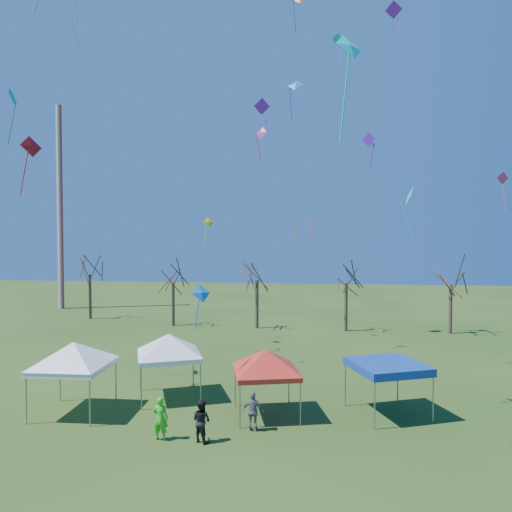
{
  "coord_description": "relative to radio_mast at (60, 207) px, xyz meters",
  "views": [
    {
      "loc": [
        2.86,
        -18.93,
        8.47
      ],
      "look_at": [
        0.17,
        3.0,
        7.7
      ],
      "focal_mm": 32.0,
      "sensor_mm": 36.0,
      "label": 1
    }
  ],
  "objects": [
    {
      "name": "person_green",
      "position": [
        24.51,
        -34.5,
        -11.58
      ],
      "size": [
        0.69,
        0.47,
        1.84
      ],
      "primitive_type": "imported",
      "rotation": [
        0.0,
        0.0,
        3.09
      ],
      "color": "green",
      "rests_on": "ground"
    },
    {
      "name": "person_grey",
      "position": [
        28.3,
        -33.12,
        -11.64
      ],
      "size": [
        1.03,
        0.46,
        1.73
      ],
      "primitive_type": "imported",
      "rotation": [
        0.0,
        0.0,
        3.11
      ],
      "color": "slate",
      "rests_on": "ground"
    },
    {
      "name": "kite_25",
      "position": [
        33.59,
        -30.27,
        0.78
      ],
      "size": [
        0.65,
        0.63,
        1.69
      ],
      "rotation": [
        0.0,
        0.0,
        2.38
      ],
      "color": "#5319B5",
      "rests_on": "ground"
    },
    {
      "name": "kite_19",
      "position": [
        29.36,
        -11.63,
        -3.54
      ],
      "size": [
        0.68,
        0.92,
        2.27
      ],
      "rotation": [
        0.0,
        0.0,
        1.87
      ],
      "color": "orange",
      "rests_on": "ground"
    },
    {
      "name": "kite_6",
      "position": [
        37.64,
        -12.65,
        15.4
      ],
      "size": [
        1.54,
        1.01,
        3.3
      ],
      "rotation": [
        0.0,
        0.0,
        2.95
      ],
      "color": "purple",
      "rests_on": "ground"
    },
    {
      "name": "tent_red",
      "position": [
        28.69,
        -31.29,
        -9.51
      ],
      "size": [
        4.08,
        4.08,
        3.7
      ],
      "rotation": [
        0.0,
        0.0,
        0.24
      ],
      "color": "gray",
      "rests_on": "ground"
    },
    {
      "name": "kite_3",
      "position": [
        29.42,
        -13.5,
        9.21
      ],
      "size": [
        1.56,
        1.21,
        3.36
      ],
      "rotation": [
        0.0,
        0.0,
        6.12
      ],
      "color": "blue",
      "rests_on": "ground"
    },
    {
      "name": "kite_11",
      "position": [
        27.18,
        -19.49,
        5.72
      ],
      "size": [
        1.28,
        0.83,
        2.66
      ],
      "rotation": [
        0.0,
        0.0,
        3.41
      ],
      "color": "purple",
      "rests_on": "ground"
    },
    {
      "name": "kite_5",
      "position": [
        32.2,
        -35.55,
        3.09
      ],
      "size": [
        1.44,
        1.35,
        4.13
      ],
      "rotation": [
        0.0,
        0.0,
        0.67
      ],
      "color": "#0ED2C2",
      "rests_on": "ground"
    },
    {
      "name": "tent_white_mid",
      "position": [
        23.25,
        -29.39,
        -9.3
      ],
      "size": [
        4.17,
        4.17,
        3.97
      ],
      "rotation": [
        0.0,
        0.0,
        0.39
      ],
      "color": "gray",
      "rests_on": "ground"
    },
    {
      "name": "kite_24",
      "position": [
        27.35,
        -21.5,
        3.32
      ],
      "size": [
        0.9,
        0.73,
        2.31
      ],
      "rotation": [
        0.0,
        0.0,
        5.7
      ],
      "color": "#EE346A",
      "rests_on": "ground"
    },
    {
      "name": "tent_white_west",
      "position": [
        19.31,
        -32.12,
        -9.24
      ],
      "size": [
        4.58,
        4.58,
        4.04
      ],
      "rotation": [
        0.0,
        0.0,
        0.04
      ],
      "color": "gray",
      "rests_on": "ground"
    },
    {
      "name": "tree_0",
      "position": [
        7.15,
        -6.62,
        -6.01
      ],
      "size": [
        3.83,
        3.83,
        8.44
      ],
      "color": "#3D2D21",
      "rests_on": "ground"
    },
    {
      "name": "tree_1",
      "position": [
        17.23,
        -9.35,
        -6.71
      ],
      "size": [
        3.42,
        3.42,
        7.54
      ],
      "color": "#3D2D21",
      "rests_on": "ground"
    },
    {
      "name": "radio_mast",
      "position": [
        0.0,
        0.0,
        0.0
      ],
      "size": [
        0.7,
        0.7,
        25.0
      ],
      "primitive_type": "cylinder",
      "color": "silver",
      "rests_on": "ground"
    },
    {
      "name": "tree_2",
      "position": [
        25.63,
        -9.62,
        -6.21
      ],
      "size": [
        3.71,
        3.71,
        8.18
      ],
      "color": "#3D2D21",
      "rests_on": "ground"
    },
    {
      "name": "tree_3",
      "position": [
        34.03,
        -9.96,
        -6.42
      ],
      "size": [
        3.59,
        3.59,
        7.91
      ],
      "color": "#3D2D21",
      "rests_on": "ground"
    },
    {
      "name": "kite_12",
      "position": [
        46.53,
        -12.74,
        1.05
      ],
      "size": [
        1.09,
        0.54,
        3.38
      ],
      "rotation": [
        0.0,
        0.0,
        3.41
      ],
      "color": "#E83365",
      "rests_on": "ground"
    },
    {
      "name": "kite_8",
      "position": [
        13.57,
        -28.08,
        4.29
      ],
      "size": [
        0.74,
        1.26,
        3.57
      ],
      "rotation": [
        0.0,
        0.0,
        1.87
      ],
      "color": "#0DABC3",
      "rests_on": "ground"
    },
    {
      "name": "kite_22",
      "position": [
        30.56,
        -13.53,
        -2.7
      ],
      "size": [
        0.76,
        0.86,
        2.39
      ],
      "rotation": [
        0.0,
        0.0,
        2.04
      ],
      "color": "#DD3174",
      "rests_on": "ground"
    },
    {
      "name": "kite_26",
      "position": [
        29.78,
        -13.93,
        16.11
      ],
      "size": [
        1.16,
        0.98,
        3.2
      ],
      "rotation": [
        0.0,
        0.0,
        6.09
      ],
      "color": "#DD470B",
      "rests_on": "ground"
    },
    {
      "name": "kite_14",
      "position": [
        15.99,
        -30.13,
        0.94
      ],
      "size": [
        1.05,
        1.27,
        3.22
      ],
      "rotation": [
        0.0,
        0.0,
        1.1
      ],
      "color": "red",
      "rests_on": "ground"
    },
    {
      "name": "tent_blue",
      "position": [
        34.52,
        -30.39,
        -10.18
      ],
      "size": [
        4.16,
        4.16,
        2.53
      ],
      "rotation": [
        0.0,
        0.0,
        0.37
      ],
      "color": "gray",
      "rests_on": "ground"
    },
    {
      "name": "tree_4",
      "position": [
        43.36,
        -10.0,
        -6.44
      ],
      "size": [
        3.58,
        3.58,
        7.89
      ],
      "color": "#3D2D21",
      "rests_on": "ground"
    },
    {
      "name": "kite_13",
      "position": [
        22.28,
        -15.55,
        -2.57
      ],
      "size": [
        1.03,
        0.94,
        2.53
      ],
      "rotation": [
        0.0,
        0.0,
        0.61
      ],
      "color": "yellow",
      "rests_on": "ground"
    },
    {
      "name": "kite_18",
      "position": [
        32.37,
        -24.02,
        8.31
      ],
      "size": [
        0.7,
        0.47,
        1.7
      ],
      "rotation": [
        0.0,
        0.0,
        3.23
      ],
      "color": "#0CB5BE",
      "rests_on": "ground"
    },
    {
      "name": "person_dark",
      "position": [
        26.28,
        -34.47,
        -11.61
      ],
      "size": [
        1.07,
        1.0,
        1.77
      ],
      "primitive_type": "imported",
      "rotation": [
        0.0,
        0.0,
        2.65
      ],
      "color": "black",
      "rests_on": "ground"
    },
    {
      "name": "kite_21",
      "position": [
        13.28,
        -20.31,
        12.17
      ],
      "size": [
        0.8,
        0.85,
        2.24
      ],
      "rotation": [
        0.0,
        0.0,
        5.29
      ],
      "color": "orange",
      "rests_on": "ground"
    },
    {
      "name": "ground",
      "position": [
        28.0,
        -34.0,
        -12.5
      ],
      "size": [
        140.0,
        140.0,
        0.0
      ],
      "primitive_type": "plane",
      "color": "#224315",
      "rests_on": "ground"
    },
    {
      "name": "kite_27",
      "position": [
        35.16,
        -31.68,
        -2.09
      ],
      "size": [
        0.62,
        0.95,
        2.29
      ],
      "rotation": [
        0.0,
        0.0,
        4.66
      ],
      "color": "#0DC6CF",
      "rests_on": "ground"
    },
    {
      "name": "kite_1",
      "position": [
        25.72,
        -32.15,
        -6.53
      ],
      "size": [
        1.05,
        1.01,
        2.18
      ],
      "rotation": [
        0.0,
        0.0,
        0.72
      ],
      "color": "#1580E1",
      "rests_on": "ground"
    }
  ]
}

